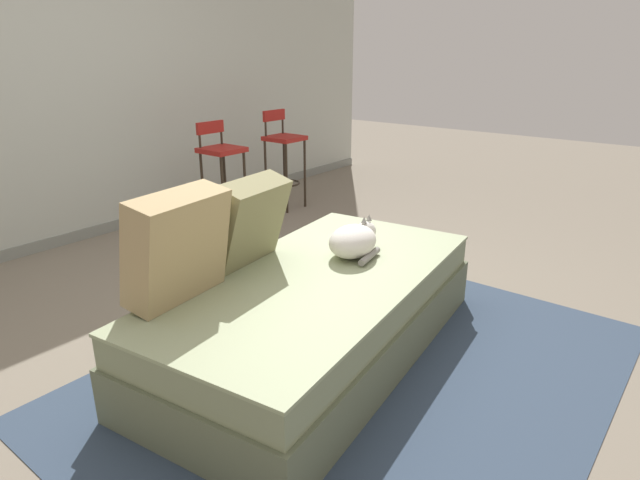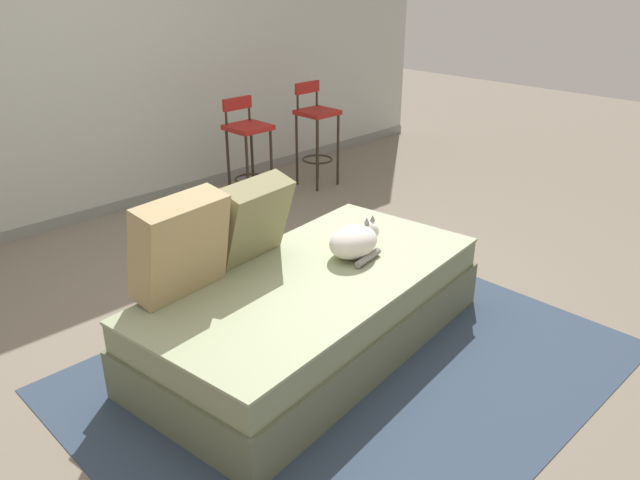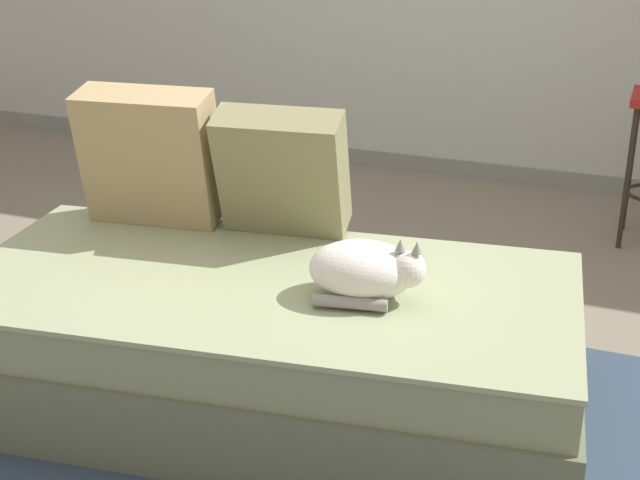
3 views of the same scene
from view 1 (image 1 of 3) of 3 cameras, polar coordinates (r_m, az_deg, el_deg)
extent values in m
plane|color=slate|center=(3.09, -6.18, -9.20)|extent=(16.00, 16.00, 0.00)
cube|color=#B7BCB2|center=(4.59, -28.22, 15.16)|extent=(8.00, 0.10, 2.60)
cube|color=gray|center=(4.76, -25.52, 0.10)|extent=(8.00, 0.02, 0.09)
cube|color=#334256|center=(2.71, 4.82, -13.60)|extent=(2.65, 2.07, 0.01)
cube|color=#636B50|center=(2.79, -0.30, -9.35)|extent=(2.06, 1.20, 0.26)
cube|color=gray|center=(2.70, -0.31, -5.35)|extent=(2.02, 1.16, 0.17)
cube|color=#98A47B|center=(2.66, -0.31, -3.90)|extent=(2.03, 1.17, 0.02)
cube|color=tan|center=(2.41, -14.98, -0.65)|extent=(0.50, 0.31, 0.50)
cube|color=#847F56|center=(2.75, -7.72, 2.01)|extent=(0.46, 0.33, 0.46)
ellipsoid|color=white|center=(2.88, 3.51, -0.13)|extent=(0.36, 0.29, 0.17)
sphere|color=white|center=(2.98, 4.95, 0.96)|extent=(0.11, 0.11, 0.11)
cone|color=gray|center=(2.94, 4.72, 2.18)|extent=(0.03, 0.03, 0.04)
cone|color=gray|center=(2.98, 5.25, 2.41)|extent=(0.03, 0.03, 0.04)
cylinder|color=gray|center=(2.84, 5.30, -1.74)|extent=(0.22, 0.08, 0.04)
cylinder|color=#2D2319|center=(4.54, -10.28, 4.66)|extent=(0.02, 0.02, 0.66)
cylinder|color=#2D2319|center=(4.71, -7.96, 5.33)|extent=(0.02, 0.02, 0.66)
cylinder|color=#2D2319|center=(4.73, -12.37, 5.13)|extent=(0.02, 0.02, 0.66)
cylinder|color=#2D2319|center=(4.89, -10.07, 5.76)|extent=(0.02, 0.02, 0.66)
torus|color=#2D2319|center=(4.74, -10.11, 4.17)|extent=(0.27, 0.27, 0.02)
cube|color=maroon|center=(4.64, -10.43, 9.44)|extent=(0.32, 0.32, 0.04)
cylinder|color=#2D2319|center=(4.65, -12.70, 10.28)|extent=(0.02, 0.02, 0.20)
cylinder|color=#2D2319|center=(4.80, -10.46, 10.72)|extent=(0.02, 0.02, 0.20)
cube|color=maroon|center=(4.71, -11.65, 11.68)|extent=(0.28, 0.03, 0.10)
cylinder|color=#2D2319|center=(5.07, -3.59, 6.53)|extent=(0.02, 0.02, 0.66)
cylinder|color=#2D2319|center=(5.27, -1.63, 7.07)|extent=(0.02, 0.02, 0.66)
cylinder|color=#2D2319|center=(5.25, -5.80, 6.93)|extent=(0.02, 0.02, 0.66)
cylinder|color=#2D2319|center=(5.44, -3.83, 7.44)|extent=(0.02, 0.02, 0.66)
torus|color=#2D2319|center=(5.28, -3.69, 6.08)|extent=(0.29, 0.29, 0.02)
cube|color=maroon|center=(5.19, -3.80, 10.79)|extent=(0.32, 0.32, 0.04)
cylinder|color=#2D2319|center=(5.18, -5.82, 11.74)|extent=(0.02, 0.02, 0.22)
cylinder|color=#2D2319|center=(5.35, -4.00, 12.05)|extent=(0.02, 0.02, 0.22)
cube|color=maroon|center=(5.25, -4.93, 13.12)|extent=(0.28, 0.03, 0.10)
camera|label=2|loc=(0.72, 145.21, 21.31)|focal=35.00mm
camera|label=3|loc=(3.09, 54.67, 13.56)|focal=50.00mm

